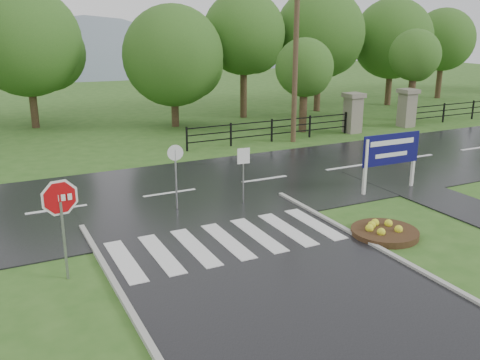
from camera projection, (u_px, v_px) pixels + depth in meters
ground at (330, 329)px, 11.11m from camera, size 120.00×120.00×0.00m
main_road at (170, 194)px, 19.68m from camera, size 90.00×8.00×0.04m
walkway at (466, 209)px, 18.17m from camera, size 2.20×11.00×0.04m
crosswalk at (227, 241)px, 15.38m from camera, size 6.50×2.80×0.02m
pillar_west at (353, 112)px, 30.03m from camera, size 1.00×1.00×2.24m
pillar_east at (407, 107)px, 31.74m from camera, size 1.00×1.00×2.24m
fence_west at (272, 128)px, 27.92m from camera, size 9.58×0.08×1.20m
hills at (64, 185)px, 72.78m from camera, size 102.00×48.00×48.00m
treeline at (108, 126)px, 32.10m from camera, size 83.20×5.20×10.00m
stop_sign at (61, 207)px, 12.73m from camera, size 1.20×0.21×2.72m
estate_billboard at (391, 152)px, 19.60m from camera, size 2.51×0.13×2.19m
flower_bed at (385, 231)px, 15.84m from camera, size 1.98×1.98×0.40m
reg_sign_small at (243, 164)px, 18.23m from camera, size 0.44×0.08×2.00m
reg_sign_round at (176, 169)px, 17.60m from camera, size 0.52×0.12×2.26m
utility_pole_east at (295, 62)px, 26.95m from camera, size 1.41×0.44×8.06m
entrance_tree_left at (304, 68)px, 29.62m from camera, size 3.25×3.25×5.24m
entrance_tree_right at (415, 56)px, 32.94m from camera, size 3.15×3.15×5.64m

